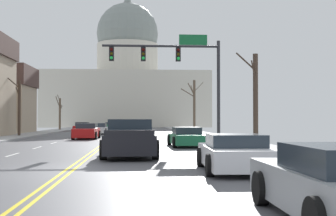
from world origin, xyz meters
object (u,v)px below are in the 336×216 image
(sedan_near_00, at_px, (186,137))
(sedan_oncoming_03, at_px, (111,126))
(sedan_oncoming_00, at_px, (87,132))
(signal_gantry, at_px, (178,64))
(sedan_oncoming_02, at_px, (82,127))
(sedan_near_02, at_px, (235,153))
(sedan_oncoming_01, at_px, (98,129))
(pickup_truck_near_01, at_px, (130,139))

(sedan_near_00, distance_m, sedan_oncoming_03, 44.55)
(sedan_oncoming_00, bearing_deg, signal_gantry, -45.80)
(sedan_oncoming_00, distance_m, sedan_oncoming_02, 22.55)
(sedan_near_02, bearing_deg, signal_gantry, 91.16)
(sedan_near_02, distance_m, sedan_oncoming_00, 24.56)
(sedan_near_00, bearing_deg, sedan_oncoming_01, 107.54)
(pickup_truck_near_01, height_order, sedan_oncoming_01, pickup_truck_near_01)
(sedan_oncoming_03, bearing_deg, sedan_oncoming_01, -90.23)
(sedan_near_00, xyz_separation_m, sedan_oncoming_01, (-7.05, 22.32, 0.01))
(pickup_truck_near_01, xyz_separation_m, sedan_near_02, (3.35, -6.09, -0.17))
(signal_gantry, distance_m, sedan_oncoming_03, 41.26)
(sedan_near_02, xyz_separation_m, sedan_oncoming_00, (-7.12, 23.51, 0.04))
(pickup_truck_near_01, height_order, sedan_near_02, pickup_truck_near_01)
(sedan_oncoming_02, bearing_deg, pickup_truck_near_01, -80.31)
(signal_gantry, relative_size, sedan_oncoming_00, 1.85)
(pickup_truck_near_01, bearing_deg, signal_gantry, 73.89)
(sedan_oncoming_02, bearing_deg, signal_gantry, -71.51)
(signal_gantry, relative_size, sedan_near_00, 1.73)
(sedan_oncoming_01, bearing_deg, sedan_oncoming_02, 105.57)
(sedan_near_00, bearing_deg, sedan_oncoming_02, 106.91)
(pickup_truck_near_01, bearing_deg, sedan_near_00, 64.88)
(pickup_truck_near_01, distance_m, sedan_oncoming_01, 29.43)
(signal_gantry, distance_m, sedan_oncoming_00, 10.82)
(signal_gantry, bearing_deg, pickup_truck_near_01, -106.11)
(sedan_oncoming_00, height_order, sedan_oncoming_03, sedan_oncoming_00)
(sedan_oncoming_01, bearing_deg, signal_gantry, -69.91)
(pickup_truck_near_01, xyz_separation_m, sedan_oncoming_02, (-6.79, 39.76, -0.17))
(sedan_oncoming_00, xyz_separation_m, sedan_oncoming_02, (-3.02, 22.35, -0.04))
(sedan_near_02, relative_size, sedan_oncoming_00, 1.05)
(sedan_near_02, xyz_separation_m, sedan_oncoming_01, (-7.19, 35.27, -0.01))
(sedan_oncoming_00, bearing_deg, pickup_truck_near_01, -77.77)
(sedan_near_00, relative_size, sedan_oncoming_03, 1.06)
(sedan_oncoming_01, xyz_separation_m, sedan_oncoming_03, (0.09, 21.68, -0.02))
(sedan_oncoming_00, xyz_separation_m, sedan_oncoming_01, (-0.07, 11.76, -0.05))
(sedan_near_00, relative_size, sedan_oncoming_00, 1.07)
(signal_gantry, relative_size, sedan_oncoming_01, 1.69)
(sedan_oncoming_01, distance_m, sedan_oncoming_02, 10.99)
(signal_gantry, bearing_deg, sedan_oncoming_01, 110.09)
(sedan_oncoming_03, bearing_deg, signal_gantry, -80.50)
(sedan_near_02, distance_m, sedan_oncoming_02, 46.96)
(sedan_near_02, xyz_separation_m, sedan_oncoming_02, (-10.14, 45.86, 0.00))
(sedan_near_02, relative_size, sedan_oncoming_02, 1.00)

